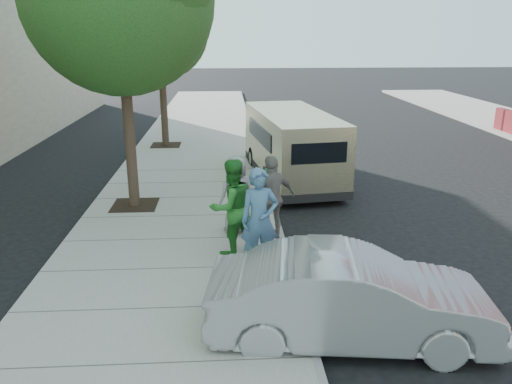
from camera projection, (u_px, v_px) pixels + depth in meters
ground at (219, 244)px, 11.42m from camera, size 120.00×120.00×0.00m
sidewalk at (175, 242)px, 11.34m from camera, size 5.00×60.00×0.15m
curb_face at (282, 239)px, 11.48m from camera, size 0.12×60.00×0.16m
tree_far at (160, 25)px, 19.31m from camera, size 3.92×3.80×6.49m
parking_meter at (268, 179)px, 12.62m from camera, size 0.28×0.17×1.27m
van at (291, 145)px, 15.95m from camera, size 2.73×6.24×2.24m
sedan at (351, 298)px, 7.65m from camera, size 4.55×2.04×1.45m
person_officer at (259, 220)px, 9.63m from camera, size 0.79×0.56×2.03m
person_green_shirt at (232, 207)px, 10.32m from camera, size 1.24×1.16×2.03m
person_gray_shirt at (236, 195)px, 11.46m from camera, size 1.05×0.93×1.81m
person_striped_polo at (272, 198)px, 11.06m from camera, size 1.23×0.90×1.93m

